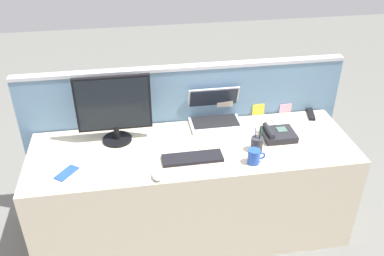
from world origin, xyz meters
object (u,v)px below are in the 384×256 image
Objects in this scene: pen_cup at (257,144)px; computer_mouse_right_hand at (157,176)px; laptop at (214,114)px; keyboard_main at (193,158)px; tv_remote at (311,114)px; desktop_monitor at (114,107)px; cell_phone_white_slab at (276,120)px; cell_phone_silver_slab at (38,167)px; desk_phone at (278,134)px; cell_phone_blue_case at (67,173)px; coffee_mug at (254,156)px.

computer_mouse_right_hand is at bearing -164.56° from pen_cup.
laptop is 0.96× the size of keyboard_main.
pen_cup is (0.43, 0.03, 0.04)m from keyboard_main.
pen_cup is 0.67m from tv_remote.
laptop is (0.71, 0.13, -0.19)m from desktop_monitor.
keyboard_main is 2.08× the size of pen_cup.
pen_cup reaches higher than computer_mouse_right_hand.
pen_cup is 0.44m from cell_phone_white_slab.
cell_phone_white_slab is 1.68m from cell_phone_silver_slab.
computer_mouse_right_hand is (-0.86, -0.31, -0.01)m from desk_phone.
pen_cup is at bearing -146.44° from desk_phone.
laptop is 2.75× the size of cell_phone_silver_slab.
desk_phone reaches higher than keyboard_main.
keyboard_main is 0.43m from pen_cup.
desktop_monitor is at bearing 162.80° from pen_cup.
desktop_monitor is at bearing 171.95° from desk_phone.
keyboard_main is at bearing -154.85° from cell_phone_white_slab.
desk_phone is 1.28× the size of tv_remote.
keyboard_main is 0.78m from cell_phone_blue_case.
pen_cup is at bearing 13.38° from computer_mouse_right_hand.
cell_phone_white_slab is at bearing -158.54° from tv_remote.
desktop_monitor is 1.13m from desk_phone.
laptop reaches higher than keyboard_main.
coffee_mug is (-0.06, -0.13, -0.00)m from pen_cup.
cell_phone_blue_case is 1.16m from coffee_mug.
desk_phone is at bearing 13.75° from keyboard_main.
laptop is 1.26m from cell_phone_silver_slab.
keyboard_main is (-0.23, -0.45, -0.05)m from laptop.
desk_phone is 0.92m from computer_mouse_right_hand.
tv_remote is at bearing 40.79° from coffee_mug.
cell_phone_white_slab is (0.26, 0.35, -0.05)m from pen_cup.
computer_mouse_right_hand is 0.69× the size of cell_phone_white_slab.
keyboard_main is at bearing -165.64° from desk_phone.
tv_remote is at bearing 50.65° from cell_phone_blue_case.
keyboard_main is at bearing 38.14° from cell_phone_blue_case.
coffee_mug reaches higher than cell_phone_blue_case.
pen_cup is at bearing -130.08° from tv_remote.
laptop is 2.43× the size of cell_phone_blue_case.
desk_phone is 1.16× the size of pen_cup.
coffee_mug is at bearing -133.74° from desk_phone.
computer_mouse_right_hand is at bearing -174.90° from coffee_mug.
coffee_mug is (0.38, -0.10, 0.04)m from keyboard_main.
cell_phone_blue_case is (-1.47, -0.41, 0.00)m from cell_phone_white_slab.
cell_phone_blue_case is 1.81m from tv_remote.
keyboard_main is at bearing -33.57° from desktop_monitor.
desktop_monitor is 1.27× the size of keyboard_main.
cell_phone_silver_slab is at bearing 160.50° from computer_mouse_right_hand.
cell_phone_white_slab is at bearing 28.53° from keyboard_main.
desk_phone is 2.17× the size of computer_mouse_right_hand.
computer_mouse_right_hand is 0.65× the size of cell_phone_blue_case.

